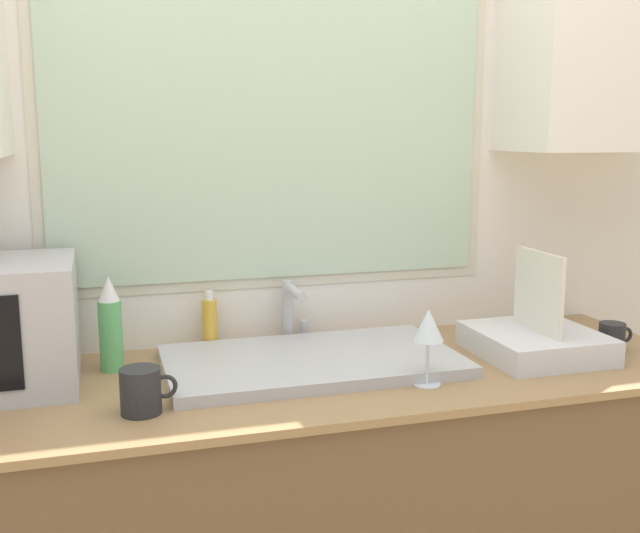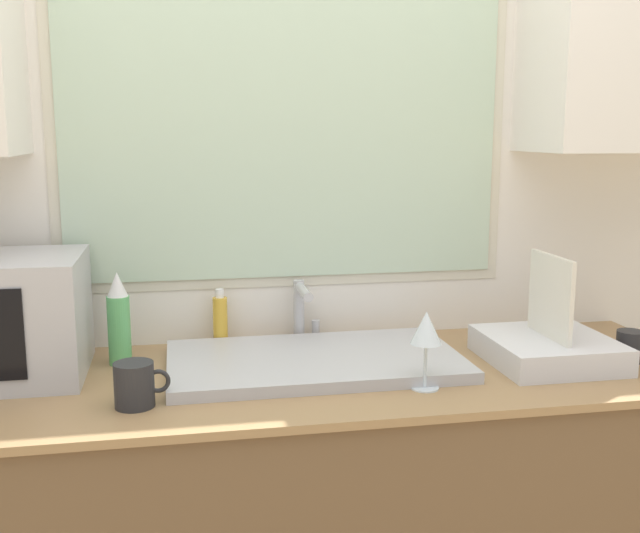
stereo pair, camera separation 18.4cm
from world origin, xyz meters
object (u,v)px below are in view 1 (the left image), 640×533
soap_bottle (210,323)px  mug_near_sink (142,391)px  faucet (292,307)px  wine_glass (428,328)px  spray_bottle (110,325)px  dish_rack (536,339)px

soap_bottle → mug_near_sink: 0.50m
faucet → soap_bottle: faucet is taller
wine_glass → mug_near_sink: bearing=179.2°
soap_bottle → spray_bottle: bearing=-155.5°
faucet → spray_bottle: 0.52m
dish_rack → soap_bottle: size_ratio=2.01×
spray_bottle → wine_glass: bearing=-25.0°
dish_rack → faucet: bearing=153.7°
soap_bottle → dish_rack: bearing=-21.0°
mug_near_sink → wine_glass: (0.67, -0.01, 0.09)m
dish_rack → spray_bottle: (-1.12, 0.20, 0.07)m
soap_bottle → wine_glass: 0.65m
soap_bottle → mug_near_sink: soap_bottle is taller
dish_rack → spray_bottle: dish_rack is taller
spray_bottle → soap_bottle: (0.27, 0.12, -0.04)m
dish_rack → spray_bottle: bearing=169.8°
faucet → spray_bottle: bearing=-168.7°
soap_bottle → mug_near_sink: (-0.22, -0.45, -0.02)m
dish_rack → wine_glass: 0.42m
faucet → spray_bottle: size_ratio=0.74×
faucet → spray_bottle: spray_bottle is taller
spray_bottle → soap_bottle: bearing=24.5°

